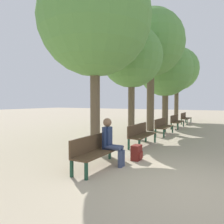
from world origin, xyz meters
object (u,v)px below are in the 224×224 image
at_px(bench_row_0, 97,149).
at_px(tree_row_4, 177,69).
at_px(tree_row_0, 95,20).
at_px(person_seated, 111,140).
at_px(bench_row_4, 185,117).
at_px(backpack, 137,153).
at_px(bench_row_3, 176,120).
at_px(tree_row_3, 166,70).
at_px(bench_row_2, 163,125).
at_px(bench_row_1, 141,133).
at_px(tree_row_2, 151,43).
at_px(tree_row_1, 132,57).

distance_m(bench_row_0, tree_row_4, 14.81).
bearing_deg(tree_row_0, person_seated, -43.65).
relative_size(bench_row_4, backpack, 4.25).
height_order(bench_row_3, backpack, bench_row_3).
xyz_separation_m(bench_row_3, tree_row_3, (-1.06, 1.31, 3.42)).
relative_size(bench_row_2, tree_row_4, 0.30).
distance_m(bench_row_1, tree_row_0, 4.33).
relative_size(bench_row_3, tree_row_2, 0.27).
relative_size(bench_row_1, tree_row_0, 0.29).
xyz_separation_m(tree_row_1, tree_row_3, (0.00, 5.97, 0.19)).
bearing_deg(person_seated, bench_row_2, 92.22).
distance_m(bench_row_1, tree_row_2, 6.29).
xyz_separation_m(bench_row_1, tree_row_0, (-1.06, -1.53, 3.91)).
bearing_deg(bench_row_2, bench_row_0, -90.00).
height_order(bench_row_4, tree_row_2, tree_row_2).
relative_size(bench_row_0, tree_row_0, 0.29).
height_order(bench_row_1, tree_row_4, tree_row_4).
distance_m(bench_row_2, tree_row_3, 5.68).
height_order(bench_row_4, tree_row_1, tree_row_1).
distance_m(bench_row_4, tree_row_4, 4.44).
xyz_separation_m(bench_row_0, tree_row_0, (-1.06, 1.57, 3.91)).
height_order(tree_row_1, backpack, tree_row_1).
relative_size(bench_row_4, tree_row_4, 0.30).
relative_size(bench_row_3, tree_row_3, 0.32).
xyz_separation_m(bench_row_0, tree_row_4, (-1.06, 14.25, 3.90)).
xyz_separation_m(bench_row_4, tree_row_0, (-1.06, -10.84, 3.91)).
bearing_deg(bench_row_2, tree_row_2, 131.85).
xyz_separation_m(bench_row_0, bench_row_1, (0.00, 3.10, 0.00)).
distance_m(tree_row_0, backpack, 4.53).
height_order(bench_row_3, tree_row_0, tree_row_0).
xyz_separation_m(bench_row_2, tree_row_4, (-1.06, 8.04, 3.90)).
distance_m(bench_row_0, bench_row_4, 12.41).
bearing_deg(bench_row_0, backpack, 60.51).
bearing_deg(tree_row_1, tree_row_4, 90.00).
xyz_separation_m(tree_row_3, backpack, (1.69, -9.49, -3.68)).
bearing_deg(tree_row_4, tree_row_2, -90.00).
bearing_deg(tree_row_4, bench_row_4, -60.13).
relative_size(person_seated, backpack, 2.88).
distance_m(bench_row_1, bench_row_3, 6.20).
bearing_deg(bench_row_3, bench_row_1, -90.00).
xyz_separation_m(bench_row_3, tree_row_2, (-1.06, -1.92, 4.49)).
height_order(tree_row_2, tree_row_3, tree_row_2).
bearing_deg(tree_row_4, tree_row_1, -90.00).
bearing_deg(bench_row_3, bench_row_0, -90.00).
xyz_separation_m(tree_row_1, person_seated, (1.28, -4.30, -3.05)).
xyz_separation_m(bench_row_4, tree_row_1, (-1.06, -7.76, 3.23)).
distance_m(bench_row_3, tree_row_4, 6.38).
relative_size(bench_row_2, backpack, 4.25).
height_order(bench_row_2, tree_row_1, tree_row_1).
xyz_separation_m(bench_row_0, bench_row_2, (0.00, 6.20, 0.00)).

